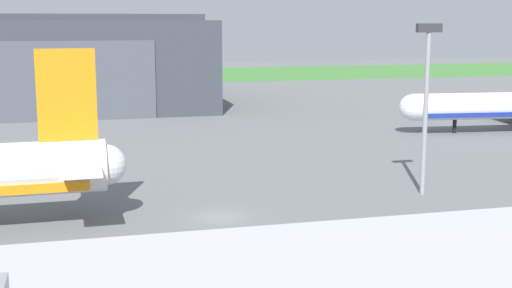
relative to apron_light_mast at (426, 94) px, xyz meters
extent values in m
plane|color=slate|center=(-19.91, -2.94, -9.45)|extent=(440.00, 440.00, 0.00)
cube|color=#437F38|center=(-19.91, 150.79, -9.41)|extent=(440.00, 56.00, 0.08)
sphere|color=white|center=(15.17, 32.06, -5.57)|extent=(3.71, 3.71, 3.71)
cylinder|color=black|center=(21.68, 31.36, -8.48)|extent=(0.56, 0.56, 1.95)
sphere|color=silver|center=(-28.94, -1.46, -4.85)|extent=(3.29, 3.29, 3.29)
cube|color=orange|center=(-31.73, -1.51, 0.85)|extent=(4.53, 0.48, 7.18)
cube|color=silver|center=(-31.09, 1.66, -4.42)|extent=(3.24, 5.97, 0.28)
cube|color=silver|center=(-30.97, -4.65, -4.42)|extent=(3.24, 5.97, 0.28)
cylinder|color=#99999E|center=(0.00, 0.00, -1.96)|extent=(0.44, 0.44, 14.97)
cube|color=#333338|center=(0.00, 0.00, 5.92)|extent=(2.40, 0.50, 0.80)
camera|label=1|loc=(-30.78, -56.95, 6.50)|focal=48.39mm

